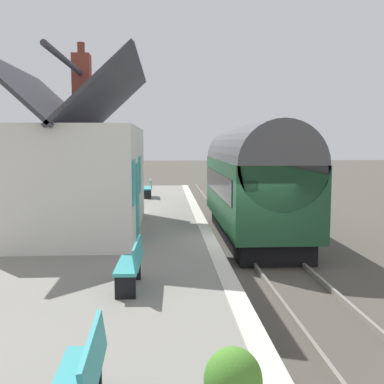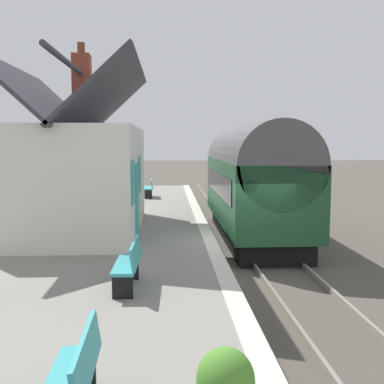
{
  "view_description": "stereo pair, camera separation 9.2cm",
  "coord_description": "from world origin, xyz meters",
  "px_view_note": "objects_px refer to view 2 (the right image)",
  "views": [
    {
      "loc": [
        -12.73,
        2.42,
        3.65
      ],
      "look_at": [
        2.86,
        1.5,
        1.96
      ],
      "focal_mm": 43.24,
      "sensor_mm": 36.0,
      "label": 1
    },
    {
      "loc": [
        -12.73,
        2.33,
        3.65
      ],
      "look_at": [
        2.86,
        1.5,
        1.96
      ],
      "focal_mm": 43.24,
      "sensor_mm": 36.0,
      "label": 2
    }
  ],
  "objects_px": {
    "train": "(254,181)",
    "station_building": "(77,174)",
    "bench_platform_end": "(149,188)",
    "bench_mid_platform": "(129,263)",
    "planter_under_sign": "(66,194)",
    "planter_bench_left": "(88,188)",
    "bench_near_building": "(75,378)",
    "planter_by_door": "(63,194)"
  },
  "relations": [
    {
      "from": "planter_by_door",
      "to": "planter_bench_left",
      "type": "relative_size",
      "value": 1.03
    },
    {
      "from": "station_building",
      "to": "planter_by_door",
      "type": "bearing_deg",
      "value": 16.37
    },
    {
      "from": "bench_platform_end",
      "to": "bench_near_building",
      "type": "distance_m",
      "value": 18.35
    },
    {
      "from": "bench_mid_platform",
      "to": "planter_under_sign",
      "type": "relative_size",
      "value": 1.5
    },
    {
      "from": "station_building",
      "to": "planter_by_door",
      "type": "xyz_separation_m",
      "value": [
        6.25,
        1.84,
        -1.29
      ]
    },
    {
      "from": "station_building",
      "to": "bench_mid_platform",
      "type": "relative_size",
      "value": 4.89
    },
    {
      "from": "station_building",
      "to": "bench_near_building",
      "type": "distance_m",
      "value": 10.19
    },
    {
      "from": "bench_near_building",
      "to": "train",
      "type": "bearing_deg",
      "value": -17.7
    },
    {
      "from": "bench_mid_platform",
      "to": "planter_under_sign",
      "type": "xyz_separation_m",
      "value": [
        13.09,
        3.98,
        -0.18
      ]
    },
    {
      "from": "bench_platform_end",
      "to": "bench_mid_platform",
      "type": "xyz_separation_m",
      "value": [
        -14.21,
        -0.18,
        0.0
      ]
    },
    {
      "from": "train",
      "to": "bench_mid_platform",
      "type": "height_order",
      "value": "train"
    },
    {
      "from": "station_building",
      "to": "planter_by_door",
      "type": "height_order",
      "value": "station_building"
    },
    {
      "from": "bench_platform_end",
      "to": "bench_mid_platform",
      "type": "height_order",
      "value": "same"
    },
    {
      "from": "train",
      "to": "station_building",
      "type": "bearing_deg",
      "value": 116.25
    },
    {
      "from": "train",
      "to": "station_building",
      "type": "distance_m",
      "value": 6.67
    },
    {
      "from": "bench_platform_end",
      "to": "planter_under_sign",
      "type": "xyz_separation_m",
      "value": [
        -1.11,
        3.8,
        -0.18
      ]
    },
    {
      "from": "planter_by_door",
      "to": "planter_under_sign",
      "type": "bearing_deg",
      "value": 5.83
    },
    {
      "from": "station_building",
      "to": "bench_mid_platform",
      "type": "xyz_separation_m",
      "value": [
        -5.8,
        -2.04,
        -1.24
      ]
    },
    {
      "from": "bench_near_building",
      "to": "planter_under_sign",
      "type": "distance_m",
      "value": 17.65
    },
    {
      "from": "train",
      "to": "planter_under_sign",
      "type": "height_order",
      "value": "train"
    },
    {
      "from": "train",
      "to": "bench_platform_end",
      "type": "bearing_deg",
      "value": 36.97
    },
    {
      "from": "bench_mid_platform",
      "to": "planter_bench_left",
      "type": "bearing_deg",
      "value": 12.17
    },
    {
      "from": "bench_near_building",
      "to": "planter_by_door",
      "type": "distance_m",
      "value": 16.61
    },
    {
      "from": "bench_platform_end",
      "to": "bench_mid_platform",
      "type": "distance_m",
      "value": 14.21
    },
    {
      "from": "station_building",
      "to": "bench_mid_platform",
      "type": "height_order",
      "value": "station_building"
    },
    {
      "from": "station_building",
      "to": "planter_by_door",
      "type": "distance_m",
      "value": 6.64
    },
    {
      "from": "station_building",
      "to": "bench_platform_end",
      "type": "xyz_separation_m",
      "value": [
        8.41,
        -1.86,
        -1.24
      ]
    },
    {
      "from": "train",
      "to": "bench_mid_platform",
      "type": "bearing_deg",
      "value": 155.77
    },
    {
      "from": "train",
      "to": "bench_near_building",
      "type": "bearing_deg",
      "value": 162.3
    },
    {
      "from": "bench_mid_platform",
      "to": "bench_near_building",
      "type": "bearing_deg",
      "value": 177.56
    },
    {
      "from": "train",
      "to": "bench_mid_platform",
      "type": "relative_size",
      "value": 6.38
    },
    {
      "from": "station_building",
      "to": "bench_mid_platform",
      "type": "bearing_deg",
      "value": -160.65
    },
    {
      "from": "train",
      "to": "bench_mid_platform",
      "type": "distance_m",
      "value": 9.62
    },
    {
      "from": "station_building",
      "to": "train",
      "type": "bearing_deg",
      "value": -63.75
    },
    {
      "from": "planter_bench_left",
      "to": "planter_under_sign",
      "type": "bearing_deg",
      "value": 172.39
    },
    {
      "from": "train",
      "to": "bench_mid_platform",
      "type": "xyz_separation_m",
      "value": [
        -8.74,
        3.93,
        -0.78
      ]
    },
    {
      "from": "station_building",
      "to": "planter_under_sign",
      "type": "xyz_separation_m",
      "value": [
        7.3,
        1.94,
        -1.42
      ]
    },
    {
      "from": "bench_near_building",
      "to": "planter_bench_left",
      "type": "distance_m",
      "value": 20.82
    },
    {
      "from": "planter_under_sign",
      "to": "planter_by_door",
      "type": "bearing_deg",
      "value": -174.17
    },
    {
      "from": "bench_platform_end",
      "to": "planter_bench_left",
      "type": "bearing_deg",
      "value": 56.79
    },
    {
      "from": "train",
      "to": "planter_under_sign",
      "type": "bearing_deg",
      "value": 61.2
    },
    {
      "from": "planter_under_sign",
      "to": "train",
      "type": "bearing_deg",
      "value": -118.8
    }
  ]
}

